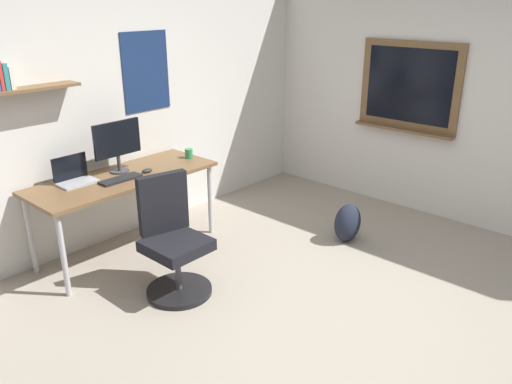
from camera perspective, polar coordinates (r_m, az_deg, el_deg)
name	(u,v)px	position (r m, az deg, el deg)	size (l,w,h in m)	color
ground_plane	(331,324)	(3.84, 8.41, -14.49)	(5.20, 5.20, 0.00)	#9E9384
wall_back	(119,101)	(4.97, -15.17, 9.80)	(5.00, 0.30, 2.60)	silver
wall_right	(478,98)	(5.45, 23.73, 9.70)	(0.22, 5.00, 2.60)	silver
desk	(124,183)	(4.64, -14.61, 1.02)	(1.67, 0.67, 0.74)	brown
office_chair	(173,244)	(4.04, -9.31, -5.81)	(0.52, 0.54, 0.95)	black
laptop	(74,176)	(4.56, -19.74, 1.65)	(0.31, 0.21, 0.23)	#ADAFB5
monitor_primary	(117,143)	(4.65, -15.32, 5.34)	(0.46, 0.17, 0.46)	#38383D
keyboard	(121,179)	(4.51, -14.98, 1.40)	(0.37, 0.13, 0.02)	black
computer_mouse	(147,171)	(4.65, -12.14, 2.37)	(0.10, 0.06, 0.03)	#262628
coffee_mug	(189,153)	(5.00, -7.56, 4.32)	(0.08, 0.08, 0.09)	#338C4C
backpack	(348,223)	(4.95, 10.25, -3.43)	(0.32, 0.22, 0.37)	#1E2333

